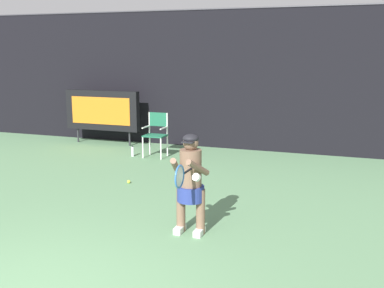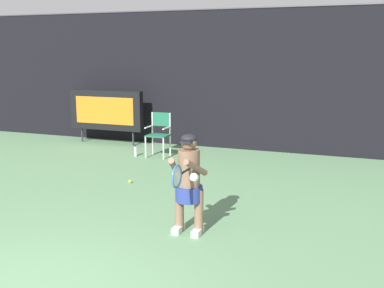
{
  "view_description": "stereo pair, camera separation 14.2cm",
  "coord_description": "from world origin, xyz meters",
  "px_view_note": "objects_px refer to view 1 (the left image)",
  "views": [
    {
      "loc": [
        3.19,
        -3.47,
        2.59
      ],
      "look_at": [
        0.61,
        3.74,
        1.05
      ],
      "focal_mm": 43.82,
      "sensor_mm": 36.0,
      "label": 1
    },
    {
      "loc": [
        3.33,
        -3.43,
        2.59
      ],
      "look_at": [
        0.61,
        3.74,
        1.05
      ],
      "focal_mm": 43.82,
      "sensor_mm": 36.0,
      "label": 2
    }
  ],
  "objects_px": {
    "scoreboard": "(102,110)",
    "tennis_ball_spare": "(129,182)",
    "water_bottle": "(133,151)",
    "tennis_racket": "(180,176)",
    "tennis_player": "(190,180)",
    "umpire_chair": "(156,132)"
  },
  "relations": [
    {
      "from": "water_bottle",
      "to": "tennis_racket",
      "type": "xyz_separation_m",
      "value": [
        3.1,
        -4.74,
        0.87
      ]
    },
    {
      "from": "water_bottle",
      "to": "tennis_ball_spare",
      "type": "bearing_deg",
      "value": -65.12
    },
    {
      "from": "tennis_player",
      "to": "tennis_ball_spare",
      "type": "height_order",
      "value": "tennis_player"
    },
    {
      "from": "water_bottle",
      "to": "tennis_racket",
      "type": "bearing_deg",
      "value": -56.84
    },
    {
      "from": "tennis_player",
      "to": "tennis_ball_spare",
      "type": "bearing_deg",
      "value": 135.44
    },
    {
      "from": "scoreboard",
      "to": "tennis_racket",
      "type": "bearing_deg",
      "value": -52.05
    },
    {
      "from": "umpire_chair",
      "to": "water_bottle",
      "type": "bearing_deg",
      "value": -161.14
    },
    {
      "from": "water_bottle",
      "to": "scoreboard",
      "type": "bearing_deg",
      "value": 142.49
    },
    {
      "from": "tennis_racket",
      "to": "scoreboard",
      "type": "bearing_deg",
      "value": 115.24
    },
    {
      "from": "scoreboard",
      "to": "tennis_ball_spare",
      "type": "relative_size",
      "value": 32.35
    },
    {
      "from": "umpire_chair",
      "to": "tennis_racket",
      "type": "bearing_deg",
      "value": -62.77
    },
    {
      "from": "scoreboard",
      "to": "umpire_chair",
      "type": "xyz_separation_m",
      "value": [
        2.06,
        -0.96,
        -0.33
      ]
    },
    {
      "from": "water_bottle",
      "to": "tennis_racket",
      "type": "distance_m",
      "value": 5.73
    },
    {
      "from": "tennis_racket",
      "to": "tennis_player",
      "type": "bearing_deg",
      "value": 83.48
    },
    {
      "from": "tennis_player",
      "to": "water_bottle",
      "type": "bearing_deg",
      "value": 125.96
    },
    {
      "from": "umpire_chair",
      "to": "tennis_ball_spare",
      "type": "bearing_deg",
      "value": -79.1
    },
    {
      "from": "tennis_ball_spare",
      "to": "scoreboard",
      "type": "bearing_deg",
      "value": 126.92
    },
    {
      "from": "scoreboard",
      "to": "tennis_racket",
      "type": "distance_m",
      "value": 7.47
    },
    {
      "from": "scoreboard",
      "to": "tennis_ball_spare",
      "type": "xyz_separation_m",
      "value": [
        2.52,
        -3.35,
        -0.91
      ]
    },
    {
      "from": "tennis_racket",
      "to": "tennis_ball_spare",
      "type": "height_order",
      "value": "tennis_racket"
    },
    {
      "from": "water_bottle",
      "to": "tennis_ball_spare",
      "type": "height_order",
      "value": "water_bottle"
    },
    {
      "from": "tennis_player",
      "to": "umpire_chair",
      "type": "bearing_deg",
      "value": 119.51
    }
  ]
}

